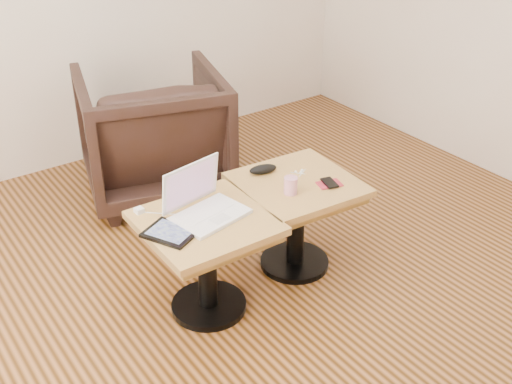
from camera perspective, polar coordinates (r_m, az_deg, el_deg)
room_shell at (r=2.27m, az=0.72°, el=12.28°), size 4.52×4.52×2.71m
side_table_left at (r=2.94m, az=-4.46°, el=-4.53°), size 0.56×0.56×0.50m
side_table_right at (r=3.24m, az=3.62°, el=-1.00°), size 0.59×0.59×0.50m
laptop at (r=2.89m, az=-4.66°, el=-1.17°), size 0.36×0.31×0.23m
tablet at (r=2.79m, az=-7.61°, el=-3.61°), size 0.25×0.27×0.02m
charging_adapter at (r=2.96m, az=-10.35°, el=-1.62°), size 0.04×0.04×0.02m
glasses_case at (r=3.24m, az=0.62°, el=2.04°), size 0.16×0.10×0.05m
striped_cup at (r=3.06m, az=3.10°, el=0.59°), size 0.09×0.09×0.08m
earbuds_tangle at (r=3.26m, az=3.90°, el=1.80°), size 0.08×0.05×0.02m
phone_on_sleeve at (r=3.16m, az=6.55°, el=0.77°), size 0.13×0.11×0.01m
armchair at (r=4.01m, az=-9.13°, el=5.19°), size 1.05×1.07×0.79m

